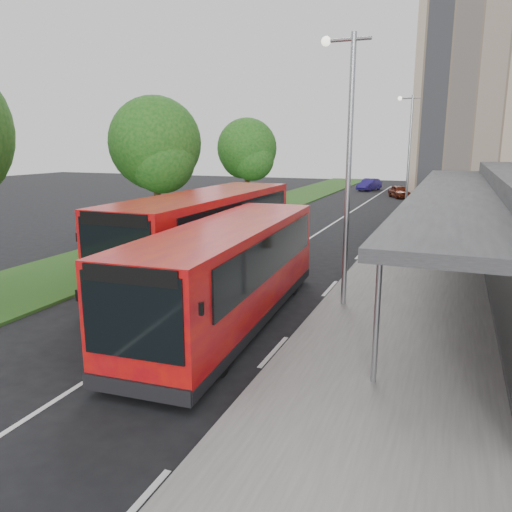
{
  "coord_description": "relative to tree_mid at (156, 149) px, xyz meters",
  "views": [
    {
      "loc": [
        7.17,
        -12.97,
        5.08
      ],
      "look_at": [
        1.33,
        1.77,
        1.5
      ],
      "focal_mm": 35.0,
      "sensor_mm": 36.0,
      "label": 1
    }
  ],
  "objects": [
    {
      "name": "grass_verge",
      "position": [
        0.01,
        10.95,
        -4.75
      ],
      "size": [
        5.0,
        80.0,
        0.1
      ],
      "primitive_type": "cube",
      "color": "#264E19",
      "rests_on": "ground"
    },
    {
      "name": "tree_mid",
      "position": [
        0.0,
        0.0,
        0.0
      ],
      "size": [
        4.63,
        4.63,
        7.43
      ],
      "color": "#2E2012",
      "rests_on": "ground"
    },
    {
      "name": "bus_main",
      "position": [
        8.42,
        -9.53,
        -3.32
      ],
      "size": [
        3.17,
        10.33,
        2.89
      ],
      "rotation": [
        0.0,
        0.0,
        0.06
      ],
      "color": "red",
      "rests_on": "ground"
    },
    {
      "name": "lamp_post_far",
      "position": [
        11.13,
        12.95,
        -0.08
      ],
      "size": [
        1.44,
        0.28,
        8.0
      ],
      "color": "gray",
      "rests_on": "pavement"
    },
    {
      "name": "lamp_post_near",
      "position": [
        11.13,
        -7.05,
        -0.08
      ],
      "size": [
        1.44,
        0.28,
        8.0
      ],
      "color": "gray",
      "rests_on": "pavement"
    },
    {
      "name": "car_far",
      "position": [
        5.37,
        34.31,
        -4.15
      ],
      "size": [
        2.35,
        4.17,
        1.3
      ],
      "primitive_type": "imported",
      "rotation": [
        0.0,
        0.0,
        -0.26
      ],
      "color": "navy",
      "rests_on": "ground"
    },
    {
      "name": "pavement",
      "position": [
        13.01,
        10.95,
        -4.72
      ],
      "size": [
        5.0,
        80.0,
        0.15
      ],
      "primitive_type": "cube",
      "color": "slate",
      "rests_on": "ground"
    },
    {
      "name": "lane_centre_line",
      "position": [
        7.01,
        5.95,
        -4.79
      ],
      "size": [
        0.12,
        70.0,
        0.01
      ],
      "primitive_type": "cube",
      "color": "silver",
      "rests_on": "ground"
    },
    {
      "name": "tree_far",
      "position": [
        0.0,
        12.0,
        -0.34
      ],
      "size": [
        4.34,
        4.34,
        6.91
      ],
      "color": "#2E2012",
      "rests_on": "ground"
    },
    {
      "name": "bollard",
      "position": [
        12.45,
        9.01,
        -4.19
      ],
      "size": [
        0.18,
        0.18,
        0.91
      ],
      "primitive_type": "cylinder",
      "rotation": [
        0.0,
        0.0,
        -0.25
      ],
      "color": "#DFBA0B",
      "rests_on": "pavement"
    },
    {
      "name": "car_near",
      "position": [
        9.32,
        27.62,
        -4.2
      ],
      "size": [
        2.72,
        3.77,
        1.19
      ],
      "primitive_type": "imported",
      "rotation": [
        0.0,
        0.0,
        0.42
      ],
      "color": "#5C1C0D",
      "rests_on": "ground"
    },
    {
      "name": "ground",
      "position": [
        7.01,
        -9.05,
        -4.8
      ],
      "size": [
        120.0,
        120.0,
        0.0
      ],
      "primitive_type": "plane",
      "color": "black",
      "rests_on": "ground"
    },
    {
      "name": "bus_second",
      "position": [
        5.4,
        -5.02,
        -3.14
      ],
      "size": [
        3.09,
        11.42,
        3.23
      ],
      "rotation": [
        0.0,
        0.0,
        -0.0
      ],
      "color": "red",
      "rests_on": "ground"
    },
    {
      "name": "litter_bin",
      "position": [
        12.35,
        0.68,
        -4.17
      ],
      "size": [
        0.67,
        0.67,
        0.97
      ],
      "primitive_type": "cylinder",
      "rotation": [
        0.0,
        0.0,
        0.28
      ],
      "color": "#3C2C18",
      "rests_on": "pavement"
    },
    {
      "name": "kerb_dashes",
      "position": [
        10.31,
        9.95,
        -4.79
      ],
      "size": [
        0.12,
        56.0,
        0.01
      ],
      "color": "silver",
      "rests_on": "ground"
    }
  ]
}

